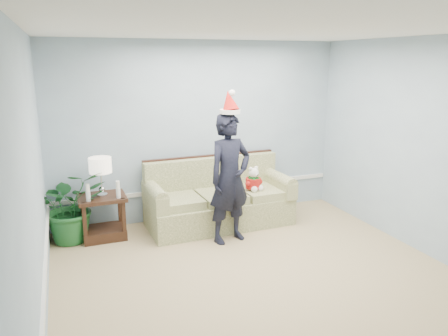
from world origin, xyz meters
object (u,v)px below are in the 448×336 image
at_px(table_lamp, 100,167).
at_px(teddy_bear, 253,182).
at_px(man, 230,179).
at_px(sofa, 218,201).
at_px(side_table, 104,222).
at_px(houseplant, 71,206).

bearing_deg(table_lamp, teddy_bear, -5.64).
bearing_deg(man, table_lamp, 141.67).
distance_m(sofa, man, 0.84).
height_order(side_table, houseplant, houseplant).
relative_size(side_table, man, 0.36).
xyz_separation_m(sofa, teddy_bear, (0.50, -0.18, 0.30)).
distance_m(table_lamp, houseplant, 0.67).
xyz_separation_m(houseplant, teddy_bear, (2.57, -0.27, 0.15)).
distance_m(side_table, houseplant, 0.48).
xyz_separation_m(side_table, man, (1.61, -0.68, 0.64)).
bearing_deg(man, houseplant, 144.63).
bearing_deg(sofa, table_lamp, 177.01).
xyz_separation_m(houseplant, man, (2.01, -0.74, 0.38)).
height_order(houseplant, teddy_bear, houseplant).
relative_size(table_lamp, man, 0.31).
relative_size(side_table, table_lamp, 1.19).
distance_m(sofa, side_table, 1.68).
bearing_deg(houseplant, man, -20.17).
xyz_separation_m(table_lamp, teddy_bear, (2.16, -0.21, -0.37)).
bearing_deg(houseplant, sofa, -2.38).
distance_m(side_table, man, 1.86).
distance_m(houseplant, man, 2.17).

